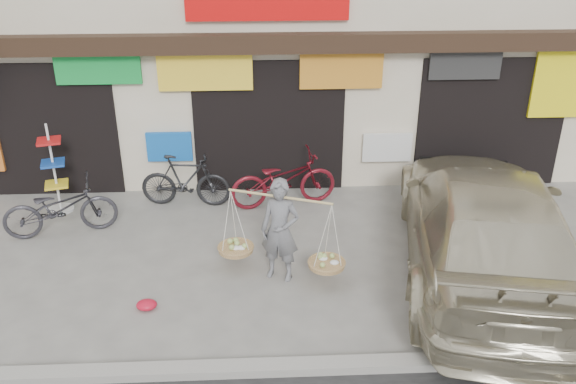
{
  "coord_description": "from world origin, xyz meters",
  "views": [
    {
      "loc": [
        -0.19,
        -8.04,
        5.46
      ],
      "look_at": [
        0.25,
        0.9,
        1.15
      ],
      "focal_mm": 38.0,
      "sensor_mm": 36.0,
      "label": 1
    }
  ],
  "objects_px": {
    "street_vendor": "(280,234)",
    "bike_1": "(186,181)",
    "bike_0": "(60,208)",
    "bike_2": "(283,179)",
    "display_rack": "(55,177)",
    "suv": "(485,223)"
  },
  "relations": [
    {
      "from": "bike_0",
      "to": "display_rack",
      "type": "relative_size",
      "value": 1.1
    },
    {
      "from": "bike_0",
      "to": "display_rack",
      "type": "xyz_separation_m",
      "value": [
        -0.32,
        0.93,
        0.2
      ]
    },
    {
      "from": "bike_0",
      "to": "bike_2",
      "type": "relative_size",
      "value": 0.94
    },
    {
      "from": "street_vendor",
      "to": "bike_1",
      "type": "bearing_deg",
      "value": 144.08
    },
    {
      "from": "bike_2",
      "to": "suv",
      "type": "bearing_deg",
      "value": -141.88
    },
    {
      "from": "bike_1",
      "to": "bike_2",
      "type": "bearing_deg",
      "value": -86.26
    },
    {
      "from": "street_vendor",
      "to": "bike_2",
      "type": "distance_m",
      "value": 2.56
    },
    {
      "from": "bike_1",
      "to": "display_rack",
      "type": "bearing_deg",
      "value": 98.75
    },
    {
      "from": "bike_0",
      "to": "street_vendor",
      "type": "bearing_deg",
      "value": -126.34
    },
    {
      "from": "bike_0",
      "to": "bike_1",
      "type": "height_order",
      "value": "bike_1"
    },
    {
      "from": "bike_0",
      "to": "bike_2",
      "type": "height_order",
      "value": "bike_2"
    },
    {
      "from": "suv",
      "to": "display_rack",
      "type": "height_order",
      "value": "display_rack"
    },
    {
      "from": "street_vendor",
      "to": "display_rack",
      "type": "height_order",
      "value": "display_rack"
    },
    {
      "from": "street_vendor",
      "to": "suv",
      "type": "height_order",
      "value": "suv"
    },
    {
      "from": "bike_1",
      "to": "display_rack",
      "type": "relative_size",
      "value": 0.99
    },
    {
      "from": "bike_1",
      "to": "display_rack",
      "type": "distance_m",
      "value": 2.44
    },
    {
      "from": "bike_2",
      "to": "display_rack",
      "type": "height_order",
      "value": "display_rack"
    },
    {
      "from": "suv",
      "to": "bike_1",
      "type": "bearing_deg",
      "value": -16.77
    },
    {
      "from": "street_vendor",
      "to": "bike_1",
      "type": "height_order",
      "value": "street_vendor"
    },
    {
      "from": "street_vendor",
      "to": "display_rack",
      "type": "bearing_deg",
      "value": 169.42
    },
    {
      "from": "bike_0",
      "to": "display_rack",
      "type": "bearing_deg",
      "value": 5.09
    },
    {
      "from": "suv",
      "to": "bike_0",
      "type": "bearing_deg",
      "value": -1.56
    }
  ]
}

